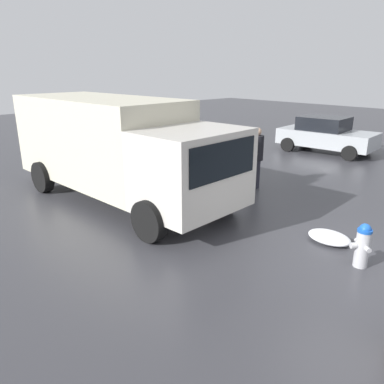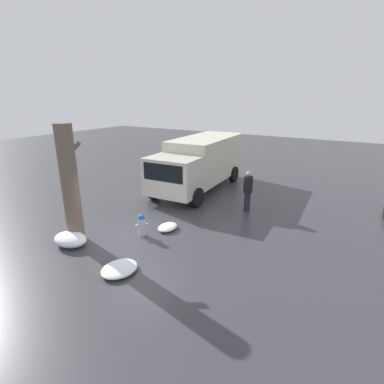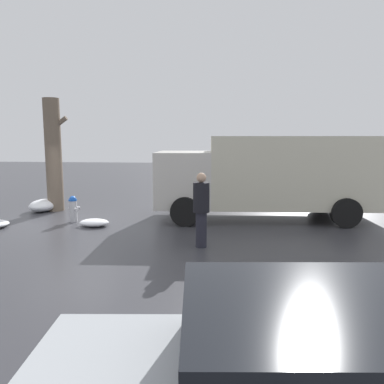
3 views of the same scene
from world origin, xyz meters
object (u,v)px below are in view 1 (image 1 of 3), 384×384
Objects in this scene: fire_hydrant at (363,245)px; pedestrian at (256,156)px; delivery_truck at (116,145)px; parked_car at (326,134)px.

pedestrian reaches higher than fire_hydrant.
fire_hydrant is 0.12× the size of delivery_truck.
parked_car is at bearing 31.24° from pedestrian.
fire_hydrant is 6.49m from delivery_truck.
parked_car reaches higher than fire_hydrant.
delivery_truck is at bearing -41.72° from fire_hydrant.
delivery_truck is 3.97× the size of pedestrian.
fire_hydrant is 10.33m from parked_car.
fire_hydrant is at bearing 96.93° from delivery_truck.
fire_hydrant is at bearing 26.37° from parked_car.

